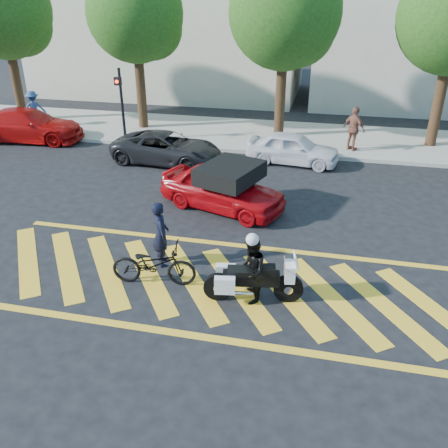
% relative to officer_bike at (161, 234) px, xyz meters
% --- Properties ---
extents(ground, '(90.00, 90.00, 0.00)m').
position_rel_officer_bike_xyz_m(ground, '(1.55, -0.58, -0.84)').
color(ground, black).
rests_on(ground, ground).
extents(sidewalk, '(60.00, 5.00, 0.15)m').
position_rel_officer_bike_xyz_m(sidewalk, '(1.55, 11.42, -0.77)').
color(sidewalk, '#9E998E').
rests_on(sidewalk, ground).
extents(crosswalk, '(12.33, 4.00, 0.01)m').
position_rel_officer_bike_xyz_m(crosswalk, '(1.51, -0.58, -0.84)').
color(crosswalk, yellow).
rests_on(crosswalk, ground).
extents(building_left, '(16.00, 8.00, 10.00)m').
position_rel_officer_bike_xyz_m(building_left, '(-6.45, 20.42, 4.16)').
color(building_left, beige).
rests_on(building_left, ground).
extents(tree_far_left, '(4.40, 4.40, 7.41)m').
position_rel_officer_bike_xyz_m(tree_far_left, '(-11.33, 11.48, 4.20)').
color(tree_far_left, black).
rests_on(tree_far_left, ground).
extents(tree_left, '(4.20, 4.20, 7.26)m').
position_rel_officer_bike_xyz_m(tree_left, '(-4.83, 11.48, 4.15)').
color(tree_left, black).
rests_on(tree_left, ground).
extents(tree_center, '(4.60, 4.60, 7.56)m').
position_rel_officer_bike_xyz_m(tree_center, '(1.67, 11.48, 4.25)').
color(tree_center, black).
rests_on(tree_center, ground).
extents(signal_pole, '(0.28, 0.43, 3.20)m').
position_rel_officer_bike_xyz_m(signal_pole, '(-4.95, 9.15, 1.08)').
color(signal_pole, black).
rests_on(signal_pole, ground).
extents(officer_bike, '(0.65, 0.73, 1.68)m').
position_rel_officer_bike_xyz_m(officer_bike, '(0.00, 0.00, 0.00)').
color(officer_bike, black).
rests_on(officer_bike, ground).
extents(bicycle, '(2.05, 0.93, 1.04)m').
position_rel_officer_bike_xyz_m(bicycle, '(0.12, -0.87, -0.32)').
color(bicycle, black).
rests_on(bicycle, ground).
extents(police_motorcycle, '(2.20, 0.85, 0.97)m').
position_rel_officer_bike_xyz_m(police_motorcycle, '(2.45, -1.03, -0.31)').
color(police_motorcycle, black).
rests_on(police_motorcycle, ground).
extents(officer_moto, '(0.71, 0.84, 1.55)m').
position_rel_officer_bike_xyz_m(officer_moto, '(2.43, -1.03, -0.07)').
color(officer_moto, black).
rests_on(officer_moto, ground).
extents(red_convertible, '(4.28, 2.80, 1.35)m').
position_rel_officer_bike_xyz_m(red_convertible, '(0.74, 3.55, -0.17)').
color(red_convertible, '#AC070D').
rests_on(red_convertible, ground).
extents(parked_left, '(4.97, 2.42, 1.39)m').
position_rel_officer_bike_xyz_m(parked_left, '(-9.25, 8.62, -0.15)').
color(parked_left, '#B50B0B').
rests_on(parked_left, ground).
extents(parked_mid_left, '(4.42, 2.33, 1.19)m').
position_rel_officer_bike_xyz_m(parked_mid_left, '(-2.33, 7.22, -0.25)').
color(parked_mid_left, black).
rests_on(parked_mid_left, ground).
extents(parked_mid_right, '(3.70, 1.85, 1.21)m').
position_rel_officer_bike_xyz_m(parked_mid_right, '(2.48, 8.21, -0.24)').
color(parked_mid_right, silver).
rests_on(parked_mid_right, ground).
extents(pedestrian_left, '(1.23, 1.12, 1.66)m').
position_rel_officer_bike_xyz_m(pedestrian_left, '(-10.06, 10.39, 0.14)').
color(pedestrian_left, '#2D4B7D').
rests_on(pedestrian_left, sidewalk).
extents(pedestrian_right, '(1.08, 1.01, 1.78)m').
position_rel_officer_bike_xyz_m(pedestrian_right, '(4.76, 9.94, 0.20)').
color(pedestrian_right, '#8F5541').
rests_on(pedestrian_right, sidewalk).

